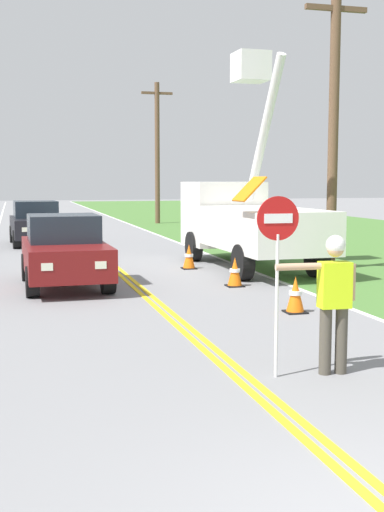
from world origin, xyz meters
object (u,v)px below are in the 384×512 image
(traffic_cone_mid, at_px, (235,272))
(traffic_cone_lead, at_px, (295,295))
(stop_sign_paddle, at_px, (278,245))
(utility_pole_mid, at_px, (157,150))
(oncoming_sedan_second, at_px, (36,223))
(flagger_worker, at_px, (334,295))
(utility_pole_near, at_px, (333,124))
(oncoming_sedan_nearest, at_px, (65,252))
(traffic_cone_tail, at_px, (189,257))
(utility_bucket_truck, at_px, (245,218))

(traffic_cone_mid, bearing_deg, traffic_cone_lead, -88.15)
(stop_sign_paddle, xyz_separation_m, utility_pole_mid, (4.87, 30.42, 2.48))
(oncoming_sedan_second, relative_size, traffic_cone_lead, 5.97)
(stop_sign_paddle, bearing_deg, flagger_worker, -3.99)
(utility_pole_near, distance_m, traffic_cone_lead, 7.49)
(stop_sign_paddle, height_order, traffic_cone_mid, stop_sign_paddle)
(utility_pole_near, bearing_deg, oncoming_sedan_nearest, -171.34)
(stop_sign_paddle, bearing_deg, traffic_cone_lead, 63.23)
(oncoming_sedan_second, relative_size, utility_pole_mid, 0.52)
(traffic_cone_mid, xyz_separation_m, traffic_cone_tail, (-0.25, 3.36, 0.00))
(stop_sign_paddle, xyz_separation_m, oncoming_sedan_second, (-2.37, 19.00, -0.88))
(stop_sign_paddle, distance_m, utility_pole_mid, 30.91)
(oncoming_sedan_nearest, height_order, traffic_cone_mid, oncoming_sedan_nearest)
(flagger_worker, relative_size, utility_pole_near, 0.24)
(oncoming_sedan_nearest, xyz_separation_m, oncoming_sedan_second, (-0.30, 10.78, 0.00))
(flagger_worker, xyz_separation_m, traffic_cone_mid, (1.07, 7.23, -0.71))
(stop_sign_paddle, distance_m, utility_pole_near, 11.06)
(utility_pole_mid, height_order, traffic_cone_mid, utility_pole_mid)
(utility_pole_mid, distance_m, traffic_cone_lead, 27.01)
(stop_sign_paddle, distance_m, utility_bucket_truck, 11.08)
(utility_pole_near, height_order, traffic_cone_tail, utility_pole_near)
(utility_pole_mid, xyz_separation_m, traffic_cone_lead, (-2.93, -26.57, -3.85))
(oncoming_sedan_nearest, bearing_deg, traffic_cone_lead, -47.40)
(stop_sign_paddle, distance_m, oncoming_sedan_nearest, 8.52)
(oncoming_sedan_second, bearing_deg, flagger_worker, -80.64)
(flagger_worker, relative_size, utility_bucket_truck, 0.27)
(flagger_worker, distance_m, stop_sign_paddle, 1.02)
(flagger_worker, distance_m, traffic_cone_mid, 7.35)
(traffic_cone_lead, bearing_deg, oncoming_sedan_second, 105.90)
(oncoming_sedan_nearest, bearing_deg, utility_pole_near, 8.66)
(stop_sign_paddle, bearing_deg, utility_pole_mid, 80.91)
(utility_pole_near, distance_m, traffic_cone_tail, 5.46)
(oncoming_sedan_nearest, bearing_deg, stop_sign_paddle, -75.84)
(stop_sign_paddle, xyz_separation_m, traffic_cone_lead, (1.94, 3.85, -1.37))
(stop_sign_paddle, xyz_separation_m, utility_bucket_truck, (3.28, 10.58, -0.27))
(utility_bucket_truck, bearing_deg, utility_pole_near, -29.88)
(traffic_cone_lead, relative_size, traffic_cone_tail, 1.00)
(flagger_worker, relative_size, stop_sign_paddle, 0.78)
(flagger_worker, bearing_deg, utility_bucket_truck, 76.70)
(oncoming_sedan_second, bearing_deg, oncoming_sedan_nearest, -88.41)
(oncoming_sedan_second, distance_m, traffic_cone_tail, 9.35)
(oncoming_sedan_second, relative_size, traffic_cone_tail, 5.97)
(stop_sign_paddle, bearing_deg, oncoming_sedan_second, 97.12)
(oncoming_sedan_second, bearing_deg, traffic_cone_lead, -74.10)
(flagger_worker, xyz_separation_m, oncoming_sedan_second, (-3.14, 19.06, -0.21))
(flagger_worker, xyz_separation_m, utility_bucket_truck, (2.51, 10.63, 0.39))
(utility_bucket_truck, relative_size, traffic_cone_tail, 9.82)
(stop_sign_paddle, distance_m, traffic_cone_tail, 10.75)
(flagger_worker, distance_m, traffic_cone_tail, 10.65)
(oncoming_sedan_nearest, relative_size, utility_pole_near, 0.53)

